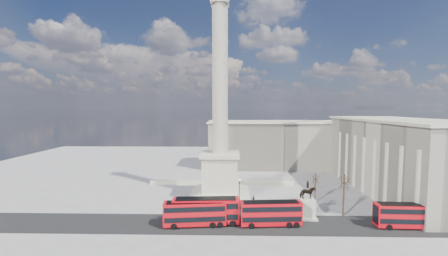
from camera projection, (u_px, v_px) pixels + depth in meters
The scene contains 18 objects.
ground at pixel (219, 205), 60.40m from camera, with size 180.00×180.00×0.00m, color #989490.
asphalt_road at pixel (244, 224), 50.32m from camera, with size 120.00×9.00×0.01m, color black.
nelsons_column at pixel (220, 144), 64.44m from camera, with size 14.00×14.00×49.85m.
balustrade_wall at pixel (222, 183), 76.32m from camera, with size 40.00×0.60×1.10m, color #BCB69B.
building_east at pixel (400, 156), 68.67m from camera, with size 19.00×46.00×18.60m.
building_northeast at pixel (279, 144), 99.22m from camera, with size 51.00×17.00×16.60m.
red_bus_a at pixel (206, 211), 50.18m from camera, with size 12.25×3.50×4.91m.
red_bus_b at pixel (195, 213), 49.51m from camera, with size 11.38×3.75×4.53m.
red_bus_c at pixel (271, 213), 49.65m from camera, with size 11.17×3.31×4.47m.
red_bus_d at pixel (407, 215), 48.68m from camera, with size 10.89×2.90×4.38m.
victorian_lamp at pixel (240, 191), 57.49m from camera, with size 0.57×0.57×6.59m.
equestrian_statue at pixel (307, 206), 52.70m from camera, with size 3.54×2.65×7.49m.
bare_tree_near at pixel (344, 181), 53.71m from camera, with size 2.03×2.03×8.87m.
bare_tree_mid at pixel (315, 178), 61.85m from camera, with size 1.87×1.87×7.08m.
bare_tree_far at pixel (378, 167), 74.72m from camera, with size 1.67×1.67×6.80m.
pedestrian_walking at pixel (315, 210), 55.20m from camera, with size 0.57×0.37×1.57m, color black.
pedestrian_standing at pixel (385, 214), 53.12m from camera, with size 0.78×0.61×1.61m, color black.
pedestrian_crossing at pixel (254, 200), 60.98m from camera, with size 1.08×0.45×1.84m, color black.
Camera 1 is at (2.38, -58.95, 21.38)m, focal length 22.00 mm.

